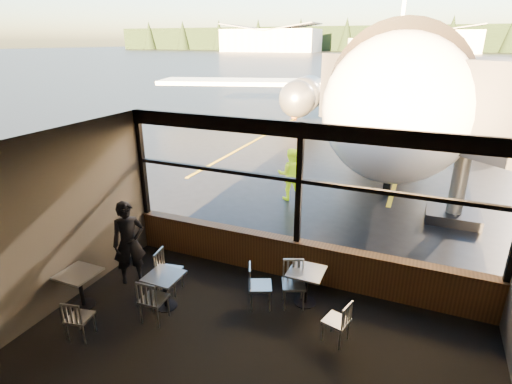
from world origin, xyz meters
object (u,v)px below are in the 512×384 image
Objects in this scene: cafe_table_near at (306,287)px; cafe_table_mid at (165,291)px; chair_near_w at (260,286)px; chair_left_s at (80,318)px; chair_near_n at (294,285)px; ground_crew at (290,174)px; chair_near_e at (336,321)px; cone_wing at (295,114)px; cafe_table_left at (81,289)px; passenger at (129,243)px; chair_mid_w at (169,272)px; jet_bridge at (475,137)px; chair_mid_s at (154,299)px; airliner at (403,24)px; cone_nose at (399,174)px.

cafe_table_near reaches higher than cafe_table_mid.
chair_near_w reaches higher than chair_left_s.
ground_crew reaches higher than chair_near_n.
chair_near_e reaches higher than cone_wing.
chair_left_s reaches higher than cafe_table_mid.
chair_near_n is 3.96m from chair_left_s.
cafe_table_left is 21.74m from cone_wing.
chair_near_n is 0.51× the size of passenger.
chair_mid_w is 20.85m from cone_wing.
cone_wing is at bearing 35.18° from chair_near_e.
chair_near_n is 1.00× the size of chair_mid_w.
jet_bridge reaches higher than chair_near_n.
chair_mid_w is at bearing -165.25° from cafe_table_near.
airliner is at bearing 81.00° from chair_mid_s.
cone_wing is at bearing 125.86° from jet_bridge.
cafe_table_mid is 0.86× the size of chair_near_e.
chair_near_n is 3.61m from passenger.
airliner is at bearing 83.82° from cafe_table_mid.
chair_left_s is 0.48× the size of ground_crew.
cafe_table_left is at bearing 54.80° from ground_crew.
chair_mid_w is (-0.28, 0.91, 0.01)m from chair_mid_s.
chair_near_n is 1.80× the size of cone_wing.
ground_crew reaches higher than chair_near_w.
chair_left_s is at bearing -29.00° from chair_mid_w.
chair_left_s is (-3.39, -2.52, 0.04)m from cafe_table_near.
cafe_table_near is at bearing -36.50° from passenger.
airliner is 50.31× the size of cafe_table_left.
cafe_table_near is 1.17m from chair_near_e.
chair_mid_w is (-3.54, 0.13, 0.06)m from chair_near_e.
cone_nose is at bearing 82.73° from cafe_table_near.
chair_near_e is (3.32, 0.35, 0.06)m from cafe_table_mid.
ground_crew is (-1.90, 5.47, 0.39)m from chair_near_n.
chair_mid_w is at bearing 39.90° from cafe_table_left.
airliner is 40.58× the size of chair_mid_w.
ground_crew reaches higher than chair_mid_s.
airliner reaches higher than ground_crew.
cafe_table_left is 0.83× the size of chair_near_w.
chair_near_n is at bearing 24.11° from cafe_table_mid.
ground_crew is at bearing 40.72° from chair_near_e.
chair_near_e is 4.51m from chair_left_s.
cafe_table_mid is (-2.52, -1.20, -0.01)m from cafe_table_near.
chair_left_s is 22.52m from cone_wing.
chair_near_n is at bearing 71.13° from chair_near_e.
cafe_table_near is at bearing 25.37° from chair_left_s.
cone_nose is at bearing 15.82° from passenger.
chair_near_n is 1.14× the size of chair_left_s.
cafe_table_mid reaches higher than cone_wing.
cone_nose is at bearing 70.01° from cafe_table_mid.
jet_bridge is at bearing 131.00° from chair_mid_w.
jet_bridge reaches higher than cone_nose.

